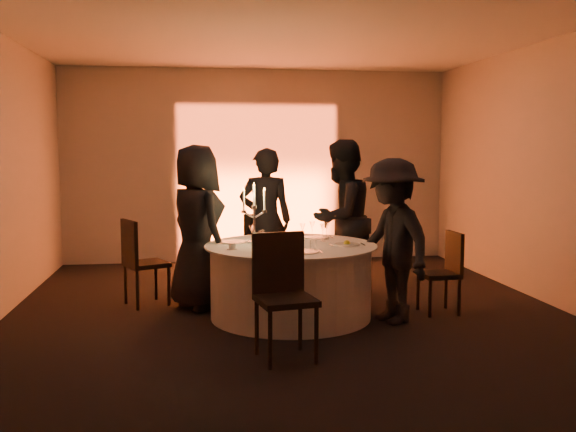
{
  "coord_description": "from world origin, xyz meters",
  "views": [
    {
      "loc": [
        -0.99,
        -6.56,
        1.77
      ],
      "look_at": [
        0.0,
        0.2,
        1.05
      ],
      "focal_mm": 40.0,
      "sensor_mm": 36.0,
      "label": 1
    }
  ],
  "objects": [
    {
      "name": "wine_glass_a",
      "position": [
        -0.33,
        -0.25,
        0.91
      ],
      "size": [
        0.07,
        0.07,
        0.19
      ],
      "color": "white",
      "rests_on": "banquet_table"
    },
    {
      "name": "chair_left",
      "position": [
        -1.61,
        0.71,
        0.55
      ],
      "size": [
        0.57,
        0.57,
        0.98
      ],
      "rotation": [
        0.0,
        0.0,
        2.02
      ],
      "color": "black",
      "rests_on": "floor"
    },
    {
      "name": "chair_right",
      "position": [
        1.67,
        -0.07,
        0.49
      ],
      "size": [
        0.4,
        0.4,
        0.88
      ],
      "rotation": [
        0.0,
        0.0,
        -1.53
      ],
      "color": "black",
      "rests_on": "floor"
    },
    {
      "name": "banquet_table",
      "position": [
        0.0,
        0.0,
        0.38
      ],
      "size": [
        1.8,
        1.8,
        0.77
      ],
      "color": "black",
      "rests_on": "floor"
    },
    {
      "name": "guest_right",
      "position": [
        0.99,
        -0.33,
        0.84
      ],
      "size": [
        0.93,
        1.22,
        1.67
      ],
      "primitive_type": "imported",
      "rotation": [
        0.0,
        0.0,
        -1.25
      ],
      "color": "black",
      "rests_on": "floor"
    },
    {
      "name": "plate_front",
      "position": [
        0.04,
        -0.52,
        0.78
      ],
      "size": [
        0.36,
        0.3,
        0.01
      ],
      "color": "white",
      "rests_on": "banquet_table"
    },
    {
      "name": "plate_left",
      "position": [
        -0.59,
        0.23,
        0.78
      ],
      "size": [
        0.36,
        0.29,
        0.01
      ],
      "color": "white",
      "rests_on": "banquet_table"
    },
    {
      "name": "tumbler_a",
      "position": [
        -0.05,
        -0.27,
        0.82
      ],
      "size": [
        0.07,
        0.07,
        0.09
      ],
      "primitive_type": "cylinder",
      "color": "white",
      "rests_on": "banquet_table"
    },
    {
      "name": "candelabra",
      "position": [
        -0.37,
        0.18,
        1.0
      ],
      "size": [
        0.27,
        0.13,
        0.65
      ],
      "color": "silver",
      "rests_on": "banquet_table"
    },
    {
      "name": "coffee_cup",
      "position": [
        -0.62,
        -0.23,
        0.8
      ],
      "size": [
        0.11,
        0.11,
        0.07
      ],
      "color": "white",
      "rests_on": "banquet_table"
    },
    {
      "name": "floor",
      "position": [
        0.0,
        0.0,
        0.0
      ],
      "size": [
        7.0,
        7.0,
        0.0
      ],
      "primitive_type": "plane",
      "color": "black",
      "rests_on": "ground"
    },
    {
      "name": "chair_front",
      "position": [
        -0.26,
        -1.27,
        0.6
      ],
      "size": [
        0.54,
        0.54,
        1.06
      ],
      "rotation": [
        0.0,
        0.0,
        0.18
      ],
      "color": "black",
      "rests_on": "floor"
    },
    {
      "name": "plate_back_left",
      "position": [
        -0.15,
        0.61,
        0.78
      ],
      "size": [
        0.35,
        0.28,
        0.01
      ],
      "color": "white",
      "rests_on": "banquet_table"
    },
    {
      "name": "uplighter_fixture",
      "position": [
        0.0,
        3.2,
        0.05
      ],
      "size": [
        0.25,
        0.12,
        0.1
      ],
      "primitive_type": "cube",
      "color": "black",
      "rests_on": "floor"
    },
    {
      "name": "chair_back_left",
      "position": [
        -0.16,
        1.61,
        0.53
      ],
      "size": [
        0.45,
        0.45,
        0.94
      ],
      "rotation": [
        0.0,
        0.0,
        3.05
      ],
      "color": "black",
      "rests_on": "floor"
    },
    {
      "name": "wall_back",
      "position": [
        0.0,
        3.5,
        1.5
      ],
      "size": [
        7.0,
        0.0,
        7.0
      ],
      "primitive_type": "plane",
      "rotation": [
        1.57,
        0.0,
        0.0
      ],
      "color": "#B3AFA6",
      "rests_on": "floor"
    },
    {
      "name": "guest_left",
      "position": [
        -0.97,
        0.54,
        0.91
      ],
      "size": [
        0.93,
        1.06,
        1.81
      ],
      "primitive_type": "imported",
      "rotation": [
        0.0,
        0.0,
        2.08
      ],
      "color": "black",
      "rests_on": "floor"
    },
    {
      "name": "tumbler_b",
      "position": [
        0.18,
        -0.33,
        0.82
      ],
      "size": [
        0.07,
        0.07,
        0.09
      ],
      "primitive_type": "cylinder",
      "color": "white",
      "rests_on": "banquet_table"
    },
    {
      "name": "wine_glass_b",
      "position": [
        0.17,
        0.27,
        0.91
      ],
      "size": [
        0.07,
        0.07,
        0.19
      ],
      "color": "white",
      "rests_on": "banquet_table"
    },
    {
      "name": "wine_glass_d",
      "position": [
        -0.39,
        0.17,
        0.91
      ],
      "size": [
        0.07,
        0.07,
        0.19
      ],
      "color": "white",
      "rests_on": "banquet_table"
    },
    {
      "name": "wall_front",
      "position": [
        0.0,
        -3.5,
        1.5
      ],
      "size": [
        7.0,
        0.0,
        7.0
      ],
      "primitive_type": "plane",
      "rotation": [
        -1.57,
        0.0,
        0.0
      ],
      "color": "#B3AFA6",
      "rests_on": "floor"
    },
    {
      "name": "wine_glass_c",
      "position": [
        0.38,
        0.18,
        0.91
      ],
      "size": [
        0.07,
        0.07,
        0.19
      ],
      "color": "white",
      "rests_on": "banquet_table"
    },
    {
      "name": "wall_right",
      "position": [
        3.0,
        0.0,
        1.5
      ],
      "size": [
        0.0,
        7.0,
        7.0
      ],
      "primitive_type": "plane",
      "rotation": [
        1.57,
        0.0,
        -1.57
      ],
      "color": "#B3AFA6",
      "rests_on": "floor"
    },
    {
      "name": "plate_back_right",
      "position": [
        0.36,
        0.46,
        0.78
      ],
      "size": [
        0.35,
        0.28,
        0.01
      ],
      "color": "white",
      "rests_on": "banquet_table"
    },
    {
      "name": "chair_back_right",
      "position": [
        0.91,
        1.53,
        0.53
      ],
      "size": [
        0.56,
        0.56,
        0.94
      ],
      "rotation": [
        0.0,
        0.0,
        -2.64
      ],
      "color": "black",
      "rests_on": "floor"
    },
    {
      "name": "plate_right",
      "position": [
        0.57,
        -0.12,
        0.79
      ],
      "size": [
        0.36,
        0.26,
        0.08
      ],
      "color": "white",
      "rests_on": "banquet_table"
    },
    {
      "name": "wine_glass_f",
      "position": [
        0.31,
        0.44,
        0.91
      ],
      "size": [
        0.07,
        0.07,
        0.19
      ],
      "color": "white",
      "rests_on": "banquet_table"
    },
    {
      "name": "guest_back_right",
      "position": [
        0.73,
        0.85,
        0.94
      ],
      "size": [
        1.15,
        1.13,
        1.88
      ],
      "primitive_type": "imported",
      "rotation": [
        0.0,
        0.0,
        -2.43
      ],
      "color": "black",
      "rests_on": "floor"
    },
    {
      "name": "wine_glass_e",
      "position": [
        0.44,
        0.3,
        0.91
      ],
      "size": [
        0.07,
        0.07,
        0.19
      ],
      "color": "white",
      "rests_on": "banquet_table"
    },
    {
      "name": "ceiling",
      "position": [
        0.0,
        0.0,
        3.0
      ],
      "size": [
        7.0,
        7.0,
        0.0
      ],
      "primitive_type": "plane",
      "rotation": [
        3.14,
        0.0,
        0.0
      ],
      "color": "white",
      "rests_on": "wall_back"
    },
    {
      "name": "guest_back_left",
      "position": [
        -0.13,
        1.27,
        0.89
      ],
      "size": [
        0.69,
        0.49,
        1.78
      ],
      "primitive_type": "imported",
      "rotation": [
        0.0,
        0.0,
        3.04
      ],
      "color": "black",
      "rests_on": "floor"
    }
  ]
}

